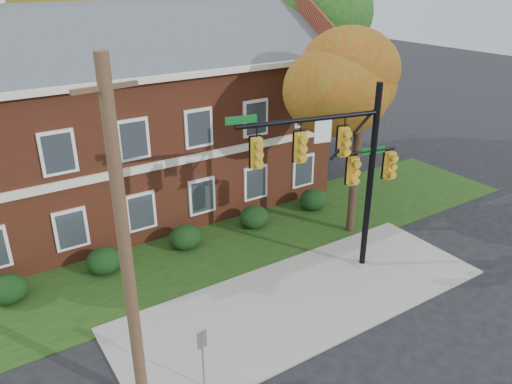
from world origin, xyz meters
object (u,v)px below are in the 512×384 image
hedge_far_left (8,289)px  tree_near_right (368,86)px  traffic_signal (341,164)px  hedge_center (185,237)px  hedge_far_right (313,200)px  hedge_right (254,217)px  tree_right_rear (311,25)px  utility_pole (125,252)px  apartment_building (131,109)px  tree_far_rear (99,11)px  hedge_left (104,261)px  sign_post (202,350)px

hedge_far_left → tree_near_right: (14.22, -2.83, 6.14)m
traffic_signal → hedge_center: bearing=141.2°
hedge_far_right → hedge_right: bearing=180.0°
tree_near_right → tree_right_rear: (4.09, 8.95, 1.45)m
hedge_far_left → tree_near_right: tree_near_right is taller
hedge_right → tree_right_rear: size_ratio=0.13×
hedge_right → hedge_center: bearing=180.0°
hedge_far_left → hedge_far_right: same height
tree_near_right → utility_pole: (-11.89, -4.18, -1.87)m
hedge_far_right → apartment_building: bearing=143.1°
tree_right_rear → tree_far_rear: 12.20m
tree_far_rear → utility_pole: 21.38m
hedge_left → traffic_signal: traffic_signal is taller
hedge_center → tree_right_rear: tree_right_rear is taller
hedge_center → traffic_signal: 7.57m
hedge_center → tree_far_rear: tree_far_rear is taller
hedge_right → traffic_signal: size_ratio=0.19×
tree_near_right → apartment_building: bearing=131.8°
hedge_far_left → traffic_signal: size_ratio=0.19×
tree_far_rear → apartment_building: bearing=-99.7°
tree_far_rear → utility_pole: tree_far_rear is taller
apartment_building → tree_near_right: (7.22, -8.09, 1.68)m
utility_pole → sign_post: 3.83m
apartment_building → utility_pole: size_ratio=1.99×
tree_near_right → sign_post: bearing=-155.6°
utility_pole → hedge_left: bearing=72.1°
apartment_building → hedge_center: bearing=-90.0°
apartment_building → hedge_far_left: (-7.00, -5.25, -4.46)m
hedge_far_left → hedge_left: 3.50m
hedge_far_left → hedge_left: size_ratio=1.00×
utility_pole → sign_post: size_ratio=4.66×
hedge_right → hedge_far_right: bearing=0.0°
tree_far_rear → hedge_far_left: bearing=-122.5°
hedge_far_left → hedge_right: bearing=0.0°
hedge_center → utility_pole: (-4.66, -7.02, 4.28)m
traffic_signal → hedge_far_right: bearing=70.8°
hedge_far_left → traffic_signal: 12.76m
tree_near_right → tree_right_rear: size_ratio=0.81×
hedge_left → tree_near_right: bearing=-14.8°
traffic_signal → utility_pole: bearing=-154.6°
traffic_signal → tree_far_rear: bearing=110.4°
apartment_building → traffic_signal: apartment_building is taller
apartment_building → hedge_right: 7.73m
tree_near_right → traffic_signal: size_ratio=1.15×
apartment_building → hedge_far_right: size_ratio=13.43×
tree_right_rear → sign_post: (-14.33, -13.59, -6.74)m
hedge_far_left → sign_post: bearing=-62.0°
hedge_center → tree_near_right: 9.90m
hedge_left → hedge_right: bearing=0.0°
hedge_far_right → tree_near_right: tree_near_right is taller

